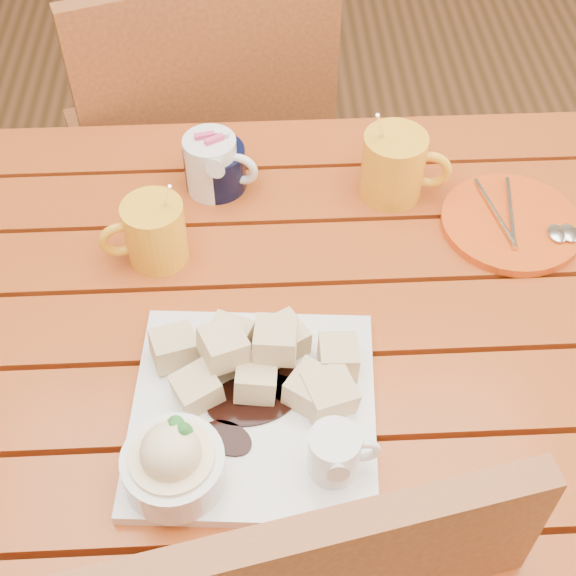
{
  "coord_description": "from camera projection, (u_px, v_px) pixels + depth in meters",
  "views": [
    {
      "loc": [
        -0.0,
        -0.62,
        1.52
      ],
      "look_at": [
        0.03,
        -0.01,
        0.82
      ],
      "focal_mm": 50.0,
      "sensor_mm": 36.0,
      "label": 1
    }
  ],
  "objects": [
    {
      "name": "orange_saucer",
      "position": [
        512.0,
        223.0,
        1.09
      ],
      "size": [
        0.19,
        0.19,
        0.02
      ],
      "rotation": [
        0.0,
        0.0,
        -0.01
      ],
      "color": "#DD4B13",
      "rests_on": "table"
    },
    {
      "name": "chair_far",
      "position": [
        202.0,
        153.0,
        1.55
      ],
      "size": [
        0.56,
        0.56,
        0.93
      ],
      "rotation": [
        0.0,
        0.0,
        3.47
      ],
      "color": "brown",
      "rests_on": "ground"
    },
    {
      "name": "sugar_caddy",
      "position": [
        215.0,
        167.0,
        1.12
      ],
      "size": [
        0.09,
        0.09,
        0.09
      ],
      "color": "black",
      "rests_on": "table"
    },
    {
      "name": "coffee_mug_right",
      "position": [
        395.0,
        165.0,
        1.1
      ],
      "size": [
        0.12,
        0.09,
        0.15
      ],
      "rotation": [
        0.0,
        0.0,
        -0.22
      ],
      "color": "#FFAB20",
      "rests_on": "table"
    },
    {
      "name": "table",
      "position": [
        267.0,
        371.0,
        1.07
      ],
      "size": [
        1.2,
        0.79,
        0.75
      ],
      "color": "#943A13",
      "rests_on": "ground"
    },
    {
      "name": "ground",
      "position": [
        273.0,
        561.0,
        1.55
      ],
      "size": [
        5.0,
        5.0,
        0.0
      ],
      "primitive_type": "plane",
      "color": "#4F3016",
      "rests_on": "ground"
    },
    {
      "name": "cream_pitcher",
      "position": [
        213.0,
        164.0,
        1.11
      ],
      "size": [
        0.11,
        0.09,
        0.09
      ],
      "rotation": [
        0.0,
        0.0,
        -0.33
      ],
      "color": "white",
      "rests_on": "table"
    },
    {
      "name": "dessert_plate",
      "position": [
        239.0,
        413.0,
        0.86
      ],
      "size": [
        0.29,
        0.29,
        0.11
      ],
      "rotation": [
        0.0,
        0.0,
        -0.08
      ],
      "color": "white",
      "rests_on": "table"
    },
    {
      "name": "coffee_mug_left",
      "position": [
        153.0,
        232.0,
        1.02
      ],
      "size": [
        0.11,
        0.08,
        0.13
      ],
      "rotation": [
        0.0,
        0.0,
        0.26
      ],
      "color": "#FFAB20",
      "rests_on": "table"
    }
  ]
}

